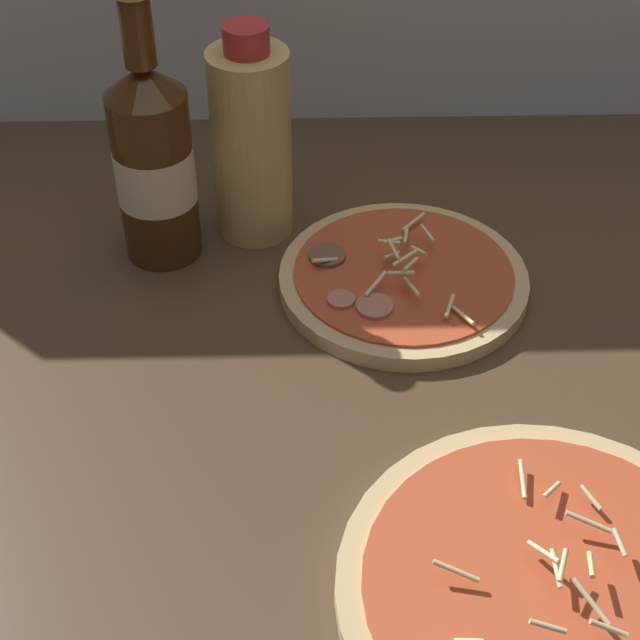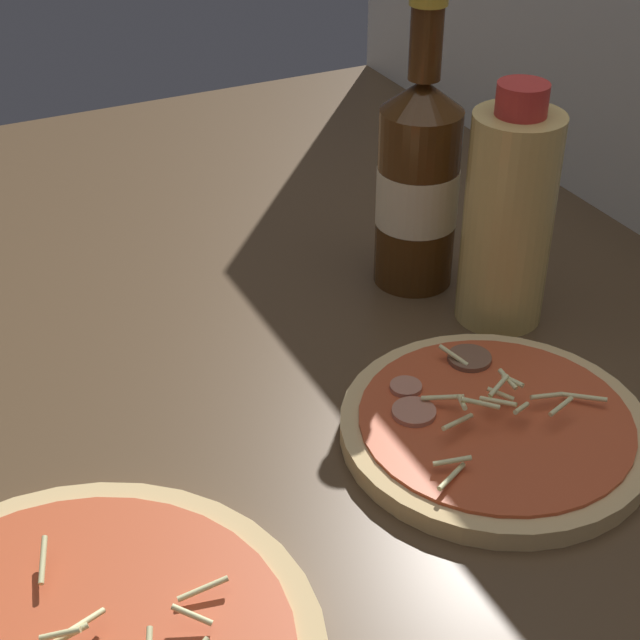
% 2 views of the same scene
% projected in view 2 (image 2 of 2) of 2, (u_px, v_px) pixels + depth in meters
% --- Properties ---
extents(counter_slab, '(1.60, 0.90, 0.03)m').
position_uv_depth(counter_slab, '(344.00, 530.00, 0.66)').
color(counter_slab, '#4C3823').
rests_on(counter_slab, ground).
extents(pizza_far, '(0.23, 0.23, 0.05)m').
position_uv_depth(pizza_far, '(494.00, 427.00, 0.72)').
color(pizza_far, tan).
rests_on(pizza_far, counter_slab).
extents(beer_bottle, '(0.07, 0.07, 0.26)m').
position_uv_depth(beer_bottle, '(418.00, 182.00, 0.86)').
color(beer_bottle, '#47280F').
rests_on(beer_bottle, counter_slab).
extents(oil_bottle, '(0.07, 0.07, 0.21)m').
position_uv_depth(oil_bottle, '(508.00, 216.00, 0.81)').
color(oil_bottle, '#D6B766').
rests_on(oil_bottle, counter_slab).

